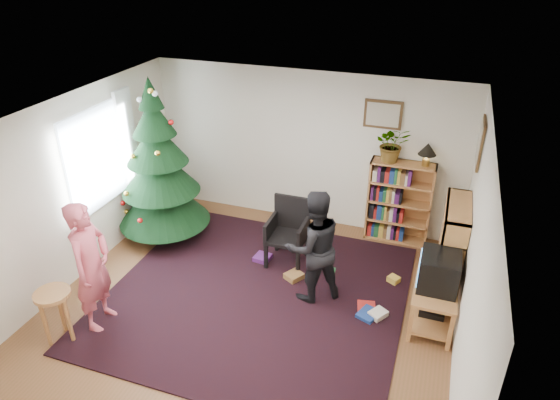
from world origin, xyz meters
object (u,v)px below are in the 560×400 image
(crt_tv, at_px, (439,271))
(table_lamp, at_px, (428,151))
(armchair, at_px, (289,228))
(potted_plant, at_px, (392,144))
(picture_right, at_px, (481,143))
(tv_stand, at_px, (434,301))
(person_standing, at_px, (92,266))
(person_by_chair, at_px, (314,247))
(stool, at_px, (54,303))
(christmas_tree, at_px, (160,175))
(picture_back, at_px, (383,114))
(bookshelf_right, at_px, (451,249))
(bookshelf_back, at_px, (399,201))

(crt_tv, bearing_deg, table_lamp, 101.80)
(armchair, height_order, potted_plant, potted_plant)
(picture_right, distance_m, crt_tv, 1.71)
(tv_stand, distance_m, potted_plant, 2.36)
(person_standing, bearing_deg, person_by_chair, -65.93)
(picture_right, relative_size, stool, 0.88)
(christmas_tree, bearing_deg, crt_tv, -9.75)
(picture_back, xyz_separation_m, stool, (-3.03, -3.67, -1.42))
(picture_back, relative_size, potted_plant, 1.02)
(tv_stand, bearing_deg, bookshelf_right, 80.39)
(picture_right, bearing_deg, picture_back, 151.31)
(picture_back, relative_size, bookshelf_right, 0.42)
(person_by_chair, bearing_deg, bookshelf_back, -151.87)
(crt_tv, relative_size, person_by_chair, 0.32)
(armchair, bearing_deg, table_lamp, 32.22)
(picture_right, xyz_separation_m, christmas_tree, (-4.38, -0.50, -0.89))
(potted_plant, xyz_separation_m, table_lamp, (0.50, 0.00, -0.04))
(crt_tv, height_order, table_lamp, table_lamp)
(christmas_tree, height_order, stool, christmas_tree)
(stool, height_order, potted_plant, potted_plant)
(bookshelf_right, xyz_separation_m, person_by_chair, (-1.64, -0.70, 0.11))
(picture_right, height_order, table_lamp, picture_right)
(person_by_chair, bearing_deg, picture_back, -139.91)
(crt_tv, xyz_separation_m, stool, (-4.10, -1.73, -0.24))
(bookshelf_right, height_order, person_standing, person_standing)
(christmas_tree, distance_m, table_lamp, 3.93)
(bookshelf_back, height_order, person_standing, person_standing)
(crt_tv, bearing_deg, christmas_tree, 170.25)
(person_by_chair, xyz_separation_m, table_lamp, (1.14, 1.80, 0.76))
(picture_right, bearing_deg, bookshelf_back, 147.72)
(christmas_tree, xyz_separation_m, bookshelf_back, (3.45, 1.09, -0.39))
(tv_stand, bearing_deg, christmas_tree, 170.26)
(stool, height_order, person_standing, person_standing)
(bookshelf_back, relative_size, bookshelf_right, 1.00)
(christmas_tree, height_order, bookshelf_right, christmas_tree)
(picture_back, distance_m, person_standing, 4.42)
(person_standing, xyz_separation_m, potted_plant, (2.95, 3.13, 0.74))
(bookshelf_back, xyz_separation_m, person_standing, (-3.15, -3.13, 0.17))
(picture_back, bearing_deg, tv_stand, -61.07)
(bookshelf_back, relative_size, stool, 1.92)
(picture_back, height_order, person_by_chair, picture_back)
(picture_back, height_order, tv_stand, picture_back)
(person_by_chair, height_order, table_lamp, table_lamp)
(picture_back, xyz_separation_m, armchair, (-1.01, -1.22, -1.42))
(armchair, relative_size, table_lamp, 2.81)
(table_lamp, bearing_deg, christmas_tree, -163.76)
(tv_stand, height_order, stool, stool)
(picture_back, bearing_deg, armchair, -129.60)
(person_by_chair, bearing_deg, crt_tv, 143.15)
(bookshelf_back, relative_size, person_by_chair, 0.84)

